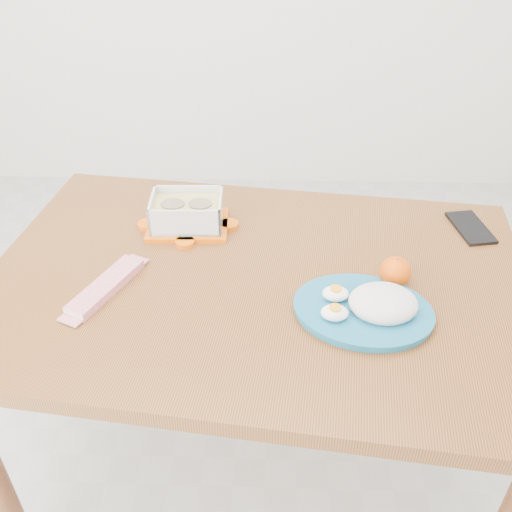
{
  "coord_description": "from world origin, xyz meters",
  "views": [
    {
      "loc": [
        0.2,
        -1.18,
        1.58
      ],
      "look_at": [
        0.17,
        -0.11,
        0.81
      ],
      "focal_mm": 40.0,
      "sensor_mm": 36.0,
      "label": 1
    }
  ],
  "objects_px": {
    "orange_fruit": "(395,272)",
    "smartphone": "(471,228)",
    "rice_plate": "(370,306)",
    "dining_table": "(256,305)",
    "food_container": "(187,213)"
  },
  "relations": [
    {
      "from": "smartphone",
      "to": "dining_table",
      "type": "bearing_deg",
      "value": -168.5
    },
    {
      "from": "dining_table",
      "to": "orange_fruit",
      "type": "xyz_separation_m",
      "value": [
        0.32,
        -0.02,
        0.13
      ]
    },
    {
      "from": "dining_table",
      "to": "orange_fruit",
      "type": "bearing_deg",
      "value": 3.76
    },
    {
      "from": "rice_plate",
      "to": "smartphone",
      "type": "xyz_separation_m",
      "value": [
        0.32,
        0.35,
        -0.02
      ]
    },
    {
      "from": "orange_fruit",
      "to": "rice_plate",
      "type": "relative_size",
      "value": 0.2
    },
    {
      "from": "rice_plate",
      "to": "dining_table",
      "type": "bearing_deg",
      "value": 164.35
    },
    {
      "from": "food_container",
      "to": "rice_plate",
      "type": "xyz_separation_m",
      "value": [
        0.44,
        -0.34,
        -0.02
      ]
    },
    {
      "from": "orange_fruit",
      "to": "smartphone",
      "type": "height_order",
      "value": "orange_fruit"
    },
    {
      "from": "food_container",
      "to": "rice_plate",
      "type": "bearing_deg",
      "value": -39.64
    },
    {
      "from": "dining_table",
      "to": "orange_fruit",
      "type": "relative_size",
      "value": 19.07
    },
    {
      "from": "dining_table",
      "to": "food_container",
      "type": "height_order",
      "value": "food_container"
    },
    {
      "from": "orange_fruit",
      "to": "smartphone",
      "type": "distance_m",
      "value": 0.34
    },
    {
      "from": "rice_plate",
      "to": "food_container",
      "type": "bearing_deg",
      "value": 153.82
    },
    {
      "from": "orange_fruit",
      "to": "smartphone",
      "type": "xyz_separation_m",
      "value": [
        0.24,
        0.24,
        -0.03
      ]
    },
    {
      "from": "orange_fruit",
      "to": "food_container",
      "type": "bearing_deg",
      "value": 155.63
    }
  ]
}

